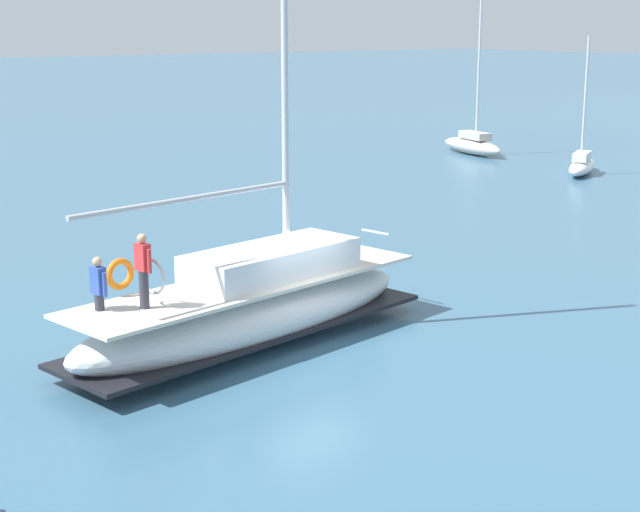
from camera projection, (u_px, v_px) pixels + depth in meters
name	position (u px, v px, depth m)	size (l,w,h in m)	color
ground_plane	(304.00, 339.00, 22.53)	(400.00, 400.00, 0.00)	#38607A
main_sailboat	(252.00, 306.00, 22.06)	(4.07, 9.87, 11.80)	silver
moored_sloop_far	(472.00, 143.00, 54.58)	(5.60, 2.39, 9.36)	#B7B2A8
moored_cutter_right	(582.00, 164.00, 47.25)	(3.11, 4.33, 6.63)	silver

